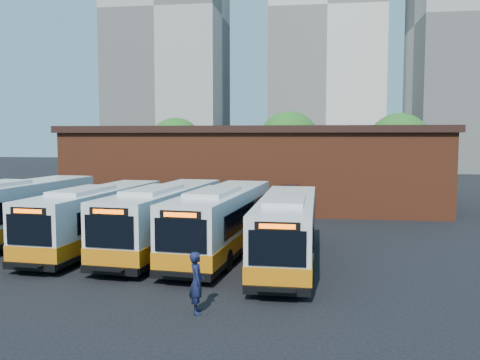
# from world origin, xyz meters

# --- Properties ---
(ground) EXTENTS (220.00, 220.00, 0.00)m
(ground) POSITION_xyz_m (0.00, 0.00, 0.00)
(ground) COLOR black
(bus_farwest) EXTENTS (3.81, 12.59, 3.38)m
(bus_farwest) POSITION_xyz_m (-10.94, 3.22, 1.54)
(bus_farwest) COLOR silver
(bus_farwest) RESTS_ON ground
(bus_west) EXTENTS (3.27, 11.73, 3.16)m
(bus_west) POSITION_xyz_m (-6.26, 3.22, 1.43)
(bus_west) COLOR silver
(bus_west) RESTS_ON ground
(bus_midwest) EXTENTS (3.55, 12.08, 3.25)m
(bus_midwest) POSITION_xyz_m (-2.72, 3.21, 1.48)
(bus_midwest) COLOR silver
(bus_midwest) RESTS_ON ground
(bus_mideast) EXTENTS (3.60, 12.03, 3.24)m
(bus_mideast) POSITION_xyz_m (0.23, 2.86, 1.47)
(bus_mideast) COLOR silver
(bus_mideast) RESTS_ON ground
(bus_east) EXTENTS (2.53, 11.44, 3.10)m
(bus_east) POSITION_xyz_m (3.42, 1.35, 1.41)
(bus_east) COLOR silver
(bus_east) RESTS_ON ground
(transit_worker) EXTENTS (0.67, 0.83, 1.98)m
(transit_worker) POSITION_xyz_m (0.89, -5.49, 0.99)
(transit_worker) COLOR #121634
(transit_worker) RESTS_ON ground
(depot_building) EXTENTS (28.60, 12.60, 6.40)m
(depot_building) POSITION_xyz_m (0.00, 20.00, 3.26)
(depot_building) COLOR brown
(depot_building) RESTS_ON ground
(tree_west) EXTENTS (6.00, 6.00, 7.65)m
(tree_west) POSITION_xyz_m (-10.00, 32.00, 4.64)
(tree_west) COLOR #382314
(tree_west) RESTS_ON ground
(tree_mid) EXTENTS (6.56, 6.56, 8.36)m
(tree_mid) POSITION_xyz_m (2.00, 34.00, 5.08)
(tree_mid) COLOR #382314
(tree_mid) RESTS_ON ground
(tree_east) EXTENTS (6.24, 6.24, 7.96)m
(tree_east) POSITION_xyz_m (13.00, 31.00, 4.83)
(tree_east) COLOR #382314
(tree_east) RESTS_ON ground
(tower_left) EXTENTS (20.00, 18.00, 56.20)m
(tower_left) POSITION_xyz_m (-22.00, 72.00, 27.84)
(tower_left) COLOR #AAA59C
(tower_left) RESTS_ON ground
(tower_center) EXTENTS (22.00, 20.00, 61.20)m
(tower_center) POSITION_xyz_m (7.00, 86.00, 30.34)
(tower_center) COLOR silver
(tower_center) RESTS_ON ground
(tower_right) EXTENTS (18.00, 18.00, 49.20)m
(tower_right) POSITION_xyz_m (30.00, 68.00, 24.34)
(tower_right) COLOR #AAA59C
(tower_right) RESTS_ON ground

